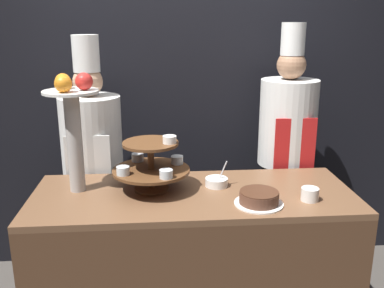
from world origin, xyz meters
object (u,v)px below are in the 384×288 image
serving_bowl_far (217,182)px  cup_white (310,194)px  tiered_stand (152,164)px  chef_center_left (286,147)px  cake_round (259,198)px  fruit_pedestal (73,117)px  chef_left (93,160)px

serving_bowl_far → cup_white: bearing=-27.8°
tiered_stand → chef_center_left: size_ratio=0.23×
cake_round → chef_center_left: bearing=64.2°
fruit_pedestal → chef_center_left: (1.33, 0.49, -0.34)m
tiered_stand → chef_left: chef_left is taller
chef_center_left → cup_white: bearing=-96.9°
cake_round → chef_left: bearing=141.4°
cake_round → serving_bowl_far: size_ratio=1.70×
cup_white → chef_center_left: bearing=83.1°
serving_bowl_far → chef_center_left: size_ratio=0.08×
tiered_stand → cake_round: 0.61m
tiered_stand → chef_center_left: bearing=29.5°
fruit_pedestal → chef_left: (0.01, 0.49, -0.40)m
tiered_stand → chef_left: 0.67m
cup_white → serving_bowl_far: size_ratio=0.61×
serving_bowl_far → cake_round: bearing=-55.9°
cup_white → cake_round: bearing=-174.4°
cake_round → fruit_pedestal: bearing=164.5°
fruit_pedestal → cake_round: (0.96, -0.27, -0.38)m
chef_center_left → cake_round: bearing=-115.8°
tiered_stand → serving_bowl_far: (0.37, 0.03, -0.13)m
fruit_pedestal → serving_bowl_far: bearing=0.2°
tiered_stand → fruit_pedestal: fruit_pedestal is taller
fruit_pedestal → serving_bowl_far: fruit_pedestal is taller
tiered_stand → cup_white: 0.86m
serving_bowl_far → chef_center_left: chef_center_left is taller
cup_white → chef_center_left: 0.74m
fruit_pedestal → chef_left: size_ratio=0.37×
fruit_pedestal → chef_center_left: size_ratio=0.36×
chef_left → chef_center_left: 1.32m
tiered_stand → fruit_pedestal: bearing=176.2°
tiered_stand → fruit_pedestal: 0.49m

